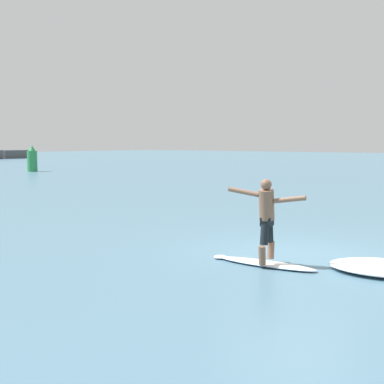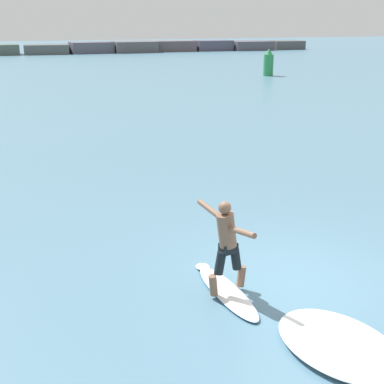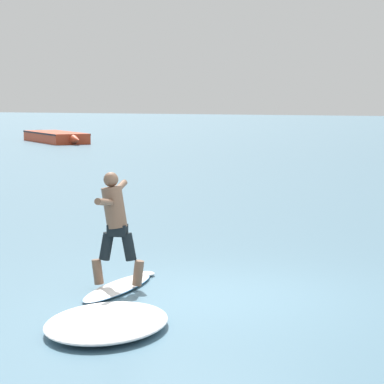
{
  "view_description": "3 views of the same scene",
  "coord_description": "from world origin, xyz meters",
  "views": [
    {
      "loc": [
        -9.79,
        -5.28,
        2.31
      ],
      "look_at": [
        -1.45,
        1.52,
        1.3
      ],
      "focal_mm": 50.0,
      "sensor_mm": 36.0,
      "label": 1
    },
    {
      "loc": [
        -4.32,
        -7.41,
        4.36
      ],
      "look_at": [
        -1.37,
        1.44,
        1.29
      ],
      "focal_mm": 50.0,
      "sensor_mm": 36.0,
      "label": 2
    },
    {
      "loc": [
        4.57,
        -11.03,
        2.7
      ],
      "look_at": [
        -0.87,
        1.46,
        1.22
      ],
      "focal_mm": 85.0,
      "sensor_mm": 36.0,
      "label": 3
    }
  ],
  "objects": [
    {
      "name": "ground_plane",
      "position": [
        0.0,
        0.0,
        0.0
      ],
      "size": [
        200.0,
        200.0,
        0.0
      ],
      "primitive_type": "plane",
      "color": "slate"
    },
    {
      "name": "surfboard",
      "position": [
        -1.29,
        -0.12,
        0.04
      ],
      "size": [
        0.61,
        2.17,
        0.21
      ],
      "color": "white",
      "rests_on": "ground"
    },
    {
      "name": "surfer",
      "position": [
        -1.32,
        -0.16,
        0.98
      ],
      "size": [
        0.75,
        1.45,
        1.57
      ],
      "color": "brown",
      "rests_on": "surfboard"
    },
    {
      "name": "channel_marker_buoy",
      "position": [
        14.52,
        30.56,
        0.92
      ],
      "size": [
        0.76,
        0.76,
        2.04
      ],
      "color": "#288447",
      "rests_on": "ground"
    }
  ]
}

